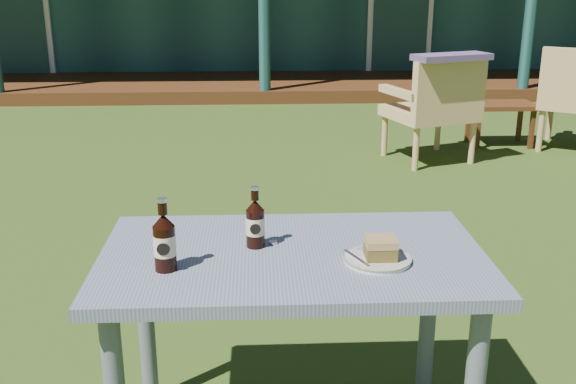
{
  "coord_description": "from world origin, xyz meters",
  "views": [
    {
      "loc": [
        -0.1,
        -3.53,
        1.55
      ],
      "look_at": [
        0.0,
        -1.3,
        0.82
      ],
      "focal_mm": 42.0,
      "sensor_mm": 36.0,
      "label": 1
    }
  ],
  "objects_px": {
    "cafe_table": "(292,282)",
    "cola_bottle_far": "(164,242)",
    "cake_slice": "(381,248)",
    "cola_bottle_near": "(255,223)",
    "plate": "(378,259)",
    "side_table": "(501,109)",
    "armchair_left": "(436,104)"
  },
  "relations": [
    {
      "from": "armchair_left",
      "to": "side_table",
      "type": "height_order",
      "value": "armchair_left"
    },
    {
      "from": "cafe_table",
      "to": "armchair_left",
      "type": "bearing_deg",
      "value": 68.76
    },
    {
      "from": "cola_bottle_far",
      "to": "side_table",
      "type": "relative_size",
      "value": 0.37
    },
    {
      "from": "cafe_table",
      "to": "cola_bottle_far",
      "type": "bearing_deg",
      "value": -163.66
    },
    {
      "from": "cake_slice",
      "to": "cola_bottle_far",
      "type": "xyz_separation_m",
      "value": [
        -0.64,
        -0.03,
        0.04
      ]
    },
    {
      "from": "plate",
      "to": "cola_bottle_near",
      "type": "distance_m",
      "value": 0.4
    },
    {
      "from": "plate",
      "to": "side_table",
      "type": "xyz_separation_m",
      "value": [
        1.91,
        4.22,
        -0.39
      ]
    },
    {
      "from": "cake_slice",
      "to": "cola_bottle_far",
      "type": "height_order",
      "value": "cola_bottle_far"
    },
    {
      "from": "plate",
      "to": "cola_bottle_near",
      "type": "relative_size",
      "value": 1.02
    },
    {
      "from": "cola_bottle_near",
      "to": "cola_bottle_far",
      "type": "height_order",
      "value": "cola_bottle_far"
    },
    {
      "from": "cafe_table",
      "to": "plate",
      "type": "xyz_separation_m",
      "value": [
        0.25,
        -0.08,
        0.11
      ]
    },
    {
      "from": "cafe_table",
      "to": "cola_bottle_near",
      "type": "relative_size",
      "value": 6.01
    },
    {
      "from": "cake_slice",
      "to": "side_table",
      "type": "relative_size",
      "value": 0.15
    },
    {
      "from": "armchair_left",
      "to": "side_table",
      "type": "relative_size",
      "value": 1.48
    },
    {
      "from": "side_table",
      "to": "cola_bottle_far",
      "type": "bearing_deg",
      "value": -120.85
    },
    {
      "from": "cafe_table",
      "to": "cola_bottle_near",
      "type": "xyz_separation_m",
      "value": [
        -0.12,
        0.05,
        0.18
      ]
    },
    {
      "from": "cafe_table",
      "to": "cola_bottle_far",
      "type": "relative_size",
      "value": 5.43
    },
    {
      "from": "side_table",
      "to": "armchair_left",
      "type": "bearing_deg",
      "value": -144.0
    },
    {
      "from": "cola_bottle_near",
      "to": "side_table",
      "type": "distance_m",
      "value": 4.7
    },
    {
      "from": "armchair_left",
      "to": "cake_slice",
      "type": "bearing_deg",
      "value": -107.16
    },
    {
      "from": "cola_bottle_near",
      "to": "armchair_left",
      "type": "bearing_deg",
      "value": 66.87
    },
    {
      "from": "plate",
      "to": "armchair_left",
      "type": "bearing_deg",
      "value": 72.73
    },
    {
      "from": "cola_bottle_near",
      "to": "side_table",
      "type": "height_order",
      "value": "cola_bottle_near"
    },
    {
      "from": "cake_slice",
      "to": "side_table",
      "type": "height_order",
      "value": "cake_slice"
    },
    {
      "from": "plate",
      "to": "cafe_table",
      "type": "bearing_deg",
      "value": 162.02
    },
    {
      "from": "armchair_left",
      "to": "cola_bottle_far",
      "type": "bearing_deg",
      "value": -115.61
    },
    {
      "from": "side_table",
      "to": "cola_bottle_near",
      "type": "bearing_deg",
      "value": -119.11
    },
    {
      "from": "plate",
      "to": "cola_bottle_near",
      "type": "height_order",
      "value": "cola_bottle_near"
    },
    {
      "from": "plate",
      "to": "side_table",
      "type": "relative_size",
      "value": 0.34
    },
    {
      "from": "cafe_table",
      "to": "cake_slice",
      "type": "xyz_separation_m",
      "value": [
        0.26,
        -0.08,
        0.15
      ]
    },
    {
      "from": "cola_bottle_far",
      "to": "side_table",
      "type": "height_order",
      "value": "cola_bottle_far"
    },
    {
      "from": "cola_bottle_far",
      "to": "side_table",
      "type": "bearing_deg",
      "value": 59.15
    }
  ]
}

